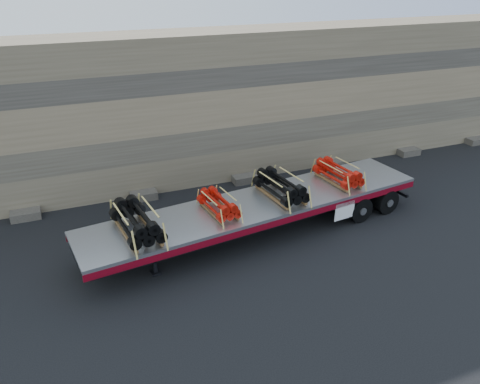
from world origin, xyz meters
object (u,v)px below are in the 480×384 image
Objects in this scene: trailer at (258,218)px; bundle_midfront at (219,205)px; bundle_midrear at (281,187)px; bundle_front at (137,222)px; bundle_rear at (338,174)px.

bundle_midfront reaches higher than trailer.
bundle_front is at bearing 180.00° from bundle_midrear.
bundle_midrear is at bearing 0.00° from bundle_midfront.
trailer is 5.95× the size of bundle_midrear.
bundle_midfront is at bearing 180.00° from bundle_rear.
bundle_midfront is (-1.71, -0.22, 1.03)m from trailer.
bundle_midfront is at bearing 180.00° from bundle_midrear.
bundle_midrear reaches higher than bundle_midfront.
bundle_front is at bearing -180.00° from bundle_midfront.
bundle_midfront is at bearing 180.00° from trailer.
bundle_rear is at bearing 0.00° from trailer.
bundle_midfront is 2.73m from bundle_midrear.
bundle_midfront is 5.63m from bundle_rear.
bundle_rear is (2.88, 0.38, -0.04)m from bundle_midrear.
bundle_front reaches higher than trailer.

